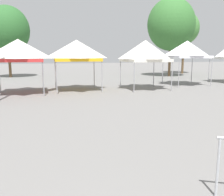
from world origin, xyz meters
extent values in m
cylinder|color=#9E9EA3|center=(-0.99, 14.29, 1.09)|extent=(0.06, 0.06, 2.17)
cylinder|color=#9E9EA3|center=(-0.91, 17.03, 1.09)|extent=(0.06, 0.06, 2.17)
pyramid|color=white|center=(-2.33, 15.70, 2.75)|extent=(2.96, 2.96, 1.16)
cube|color=red|center=(-2.33, 15.70, 2.07)|extent=(2.94, 2.94, 0.20)
cylinder|color=#9E9EA3|center=(-0.20, 14.77, 1.09)|extent=(0.06, 0.06, 2.17)
cylinder|color=#9E9EA3|center=(2.62, 14.59, 1.09)|extent=(0.06, 0.06, 2.17)
cylinder|color=#9E9EA3|center=(-0.03, 17.59, 1.09)|extent=(0.06, 0.06, 2.17)
cylinder|color=#9E9EA3|center=(2.80, 17.41, 1.09)|extent=(0.06, 0.06, 2.17)
pyramid|color=white|center=(1.30, 16.09, 2.77)|extent=(3.15, 3.15, 1.19)
cube|color=yellow|center=(1.30, 16.09, 2.07)|extent=(3.12, 3.12, 0.20)
cylinder|color=#9E9EA3|center=(4.55, 13.92, 1.06)|extent=(0.06, 0.06, 2.11)
cylinder|color=#9E9EA3|center=(7.25, 13.87, 1.06)|extent=(0.06, 0.06, 2.11)
cylinder|color=#9E9EA3|center=(4.60, 16.62, 1.06)|extent=(0.06, 0.06, 2.11)
cylinder|color=#9E9EA3|center=(7.30, 16.57, 1.06)|extent=(0.06, 0.06, 2.11)
pyramid|color=white|center=(5.93, 15.25, 2.75)|extent=(2.89, 2.89, 1.27)
cube|color=white|center=(5.93, 15.25, 2.01)|extent=(2.86, 2.86, 0.20)
cylinder|color=#9E9EA3|center=(8.64, 15.20, 1.16)|extent=(0.06, 0.06, 2.33)
cylinder|color=#9E9EA3|center=(11.37, 14.99, 1.16)|extent=(0.06, 0.06, 2.33)
cylinder|color=#9E9EA3|center=(8.84, 17.93, 1.16)|extent=(0.06, 0.06, 2.33)
cylinder|color=#9E9EA3|center=(11.57, 17.73, 1.16)|extent=(0.06, 0.06, 2.33)
pyramid|color=white|center=(10.11, 16.46, 2.90)|extent=(3.08, 3.08, 1.16)
cube|color=white|center=(10.11, 16.46, 2.23)|extent=(3.05, 3.05, 0.20)
cylinder|color=#9E9EA3|center=(13.50, 17.90, 1.11)|extent=(0.06, 0.06, 2.21)
cylinder|color=brown|center=(-3.87, 27.94, 1.56)|extent=(0.28, 0.28, 3.13)
ellipsoid|color=#2D662D|center=(-3.87, 27.94, 4.93)|extent=(4.52, 4.52, 4.97)
cylinder|color=brown|center=(13.02, 23.85, 1.80)|extent=(0.28, 0.28, 3.59)
ellipsoid|color=#387233|center=(13.02, 23.85, 5.64)|extent=(5.13, 5.13, 5.64)
cylinder|color=brown|center=(16.79, 26.92, 2.11)|extent=(0.28, 0.28, 4.23)
ellipsoid|color=#47843D|center=(16.79, 26.92, 5.68)|extent=(3.65, 3.65, 4.01)
cylinder|color=#B7BABF|center=(1.32, 2.70, 0.53)|extent=(0.04, 0.04, 1.05)
camera|label=1|loc=(-1.54, -0.39, 2.39)|focal=39.21mm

